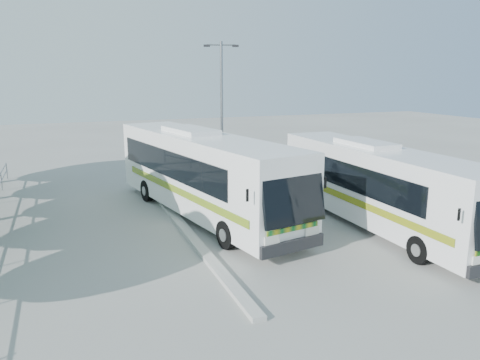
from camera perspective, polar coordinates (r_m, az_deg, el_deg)
name	(u,v)px	position (r m, az deg, el deg)	size (l,w,h in m)	color
ground	(253,238)	(18.40, 1.65, -7.03)	(100.00, 100.00, 0.00)	#9E9E99
kerb_divider	(183,227)	(19.50, -6.91, -5.73)	(0.40, 16.00, 0.15)	#B2B2AD
coach_main	(202,172)	(20.80, -4.63, 0.97)	(5.18, 13.37, 3.64)	white
coach_adjacent	(378,185)	(20.01, 16.50, -0.55)	(2.59, 11.91, 3.30)	white
lamppost	(222,106)	(27.15, -2.25, 8.95)	(1.94, 0.66, 8.04)	gray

